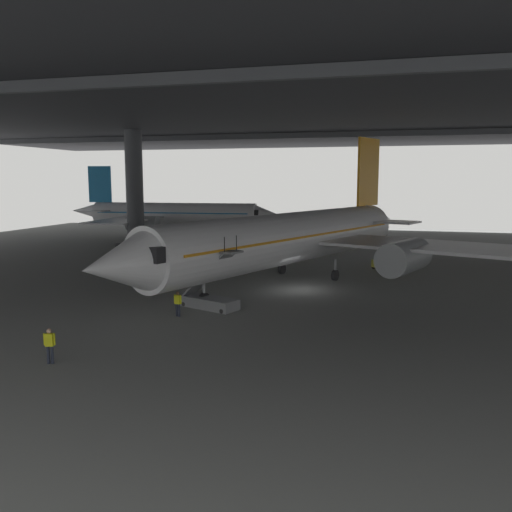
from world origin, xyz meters
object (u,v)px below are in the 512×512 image
object	(u,v)px
airplane_distant	(171,214)
boarding_stairs	(210,297)
baggage_tug	(384,263)
airplane_main	(293,238)
crew_worker_near_nose	(50,344)
crew_worker_by_stairs	(178,302)

from	to	relation	value
airplane_distant	boarding_stairs	bearing A→B (deg)	-62.93
boarding_stairs	baggage_tug	bearing A→B (deg)	60.96
airplane_main	baggage_tug	distance (m)	11.50
crew_worker_near_nose	airplane_distant	distance (m)	57.49
airplane_main	crew_worker_near_nose	distance (m)	24.09
crew_worker_by_stairs	airplane_distant	bearing A→B (deg)	114.48
airplane_main	crew_worker_by_stairs	xyz separation A→B (m)	(-4.64, -13.33, -2.77)
boarding_stairs	airplane_distant	xyz separation A→B (m)	(-21.62, 42.29, 2.51)
airplane_main	airplane_distant	bearing A→B (deg)	128.48
crew_worker_near_nose	airplane_distant	bearing A→B (deg)	108.47
crew_worker_near_nose	baggage_tug	size ratio (longest dim) A/B	0.69
crew_worker_by_stairs	airplane_distant	size ratio (longest dim) A/B	0.05
baggage_tug	airplane_distant	bearing A→B (deg)	144.35
crew_worker_near_nose	boarding_stairs	bearing A→B (deg)	74.35
boarding_stairs	crew_worker_by_stairs	xyz separation A→B (m)	(-1.18, -2.59, 0.14)
boarding_stairs	airplane_main	bearing A→B (deg)	72.12
crew_worker_near_nose	airplane_distant	size ratio (longest dim) A/B	0.05
airplane_distant	baggage_tug	distance (m)	39.78
crew_worker_by_stairs	baggage_tug	distance (m)	24.75
baggage_tug	boarding_stairs	bearing A→B (deg)	-119.04
crew_worker_near_nose	baggage_tug	distance (m)	34.36
airplane_main	crew_worker_near_nose	xyz separation A→B (m)	(-6.88, -22.93, -2.71)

